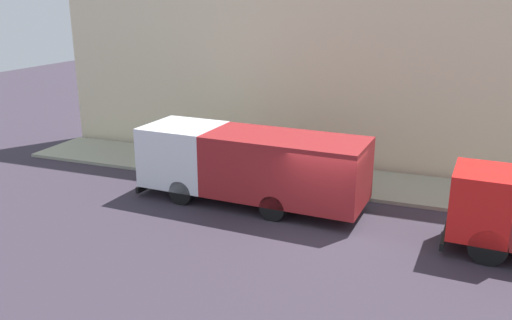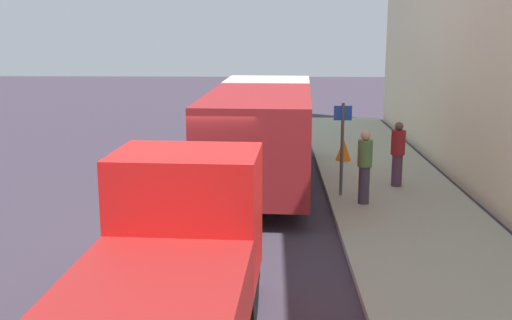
{
  "view_description": "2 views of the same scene",
  "coord_description": "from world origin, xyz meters",
  "views": [
    {
      "loc": [
        -15.67,
        -3.76,
        7.28
      ],
      "look_at": [
        1.0,
        2.74,
        1.78
      ],
      "focal_mm": 37.28,
      "sensor_mm": 36.0,
      "label": 1
    },
    {
      "loc": [
        1.57,
        -13.61,
        4.31
      ],
      "look_at": [
        1.2,
        1.18,
        1.11
      ],
      "focal_mm": 43.77,
      "sensor_mm": 36.0,
      "label": 2
    }
  ],
  "objects": [
    {
      "name": "large_utility_truck",
      "position": [
        1.31,
        3.08,
        1.53
      ],
      "size": [
        2.98,
        8.53,
        2.68
      ],
      "rotation": [
        0.0,
        0.0,
        -0.05
      ],
      "color": "white",
      "rests_on": "ground"
    },
    {
      "name": "pedestrian_standing",
      "position": [
        3.78,
        0.84,
        1.08
      ],
      "size": [
        0.49,
        0.49,
        1.78
      ],
      "rotation": [
        0.0,
        0.0,
        2.47
      ],
      "color": "#3F364B",
      "rests_on": "sidewalk"
    },
    {
      "name": "pedestrian_walking",
      "position": [
        4.89,
        2.52,
        1.04
      ],
      "size": [
        0.52,
        0.52,
        1.72
      ],
      "rotation": [
        0.0,
        0.0,
        3.91
      ],
      "color": "#50324E",
      "rests_on": "sidewalk"
    },
    {
      "name": "sidewalk",
      "position": [
        4.73,
        0.0,
        0.07
      ],
      "size": [
        3.47,
        30.0,
        0.14
      ],
      "primitive_type": "cube",
      "color": "#A0A08A",
      "rests_on": "ground"
    },
    {
      "name": "traffic_cone_orange",
      "position": [
        3.84,
        5.7,
        0.49
      ],
      "size": [
        0.49,
        0.49,
        0.7
      ],
      "primitive_type": "cone",
      "color": "orange",
      "rests_on": "sidewalk"
    },
    {
      "name": "ground",
      "position": [
        0.0,
        0.0,
        0.0
      ],
      "size": [
        80.0,
        80.0,
        0.0
      ],
      "primitive_type": "plane",
      "color": "#362E3B"
    },
    {
      "name": "small_flatbed_truck",
      "position": [
        0.24,
        -5.91,
        1.19
      ],
      "size": [
        2.42,
        5.4,
        2.49
      ],
      "rotation": [
        0.0,
        0.0,
        -0.06
      ],
      "color": "red",
      "rests_on": "ground"
    },
    {
      "name": "street_sign_post",
      "position": [
        3.32,
        1.59,
        1.52
      ],
      "size": [
        0.44,
        0.08,
        2.32
      ],
      "color": "#4C5156",
      "rests_on": "sidewalk"
    }
  ]
}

